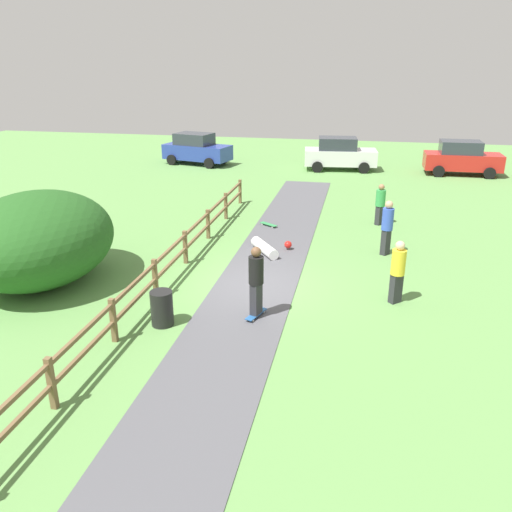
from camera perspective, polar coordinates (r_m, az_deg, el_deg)
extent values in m
plane|color=#60934C|center=(15.40, -0.01, -3.20)|extent=(60.00, 60.00, 0.00)
cube|color=#515156|center=(15.40, -0.01, -3.17)|extent=(2.40, 28.00, 0.02)
cube|color=brown|center=(10.79, -21.46, -12.82)|extent=(0.12, 0.12, 1.10)
cube|color=brown|center=(12.68, -15.33, -6.79)|extent=(0.12, 0.12, 1.10)
cube|color=brown|center=(14.78, -10.97, -2.35)|extent=(0.12, 0.12, 1.10)
cube|color=brown|center=(17.01, -7.74, 0.96)|extent=(0.12, 0.12, 1.10)
cube|color=brown|center=(19.33, -5.27, 3.50)|extent=(0.12, 0.12, 1.10)
cube|color=brown|center=(21.70, -3.32, 5.48)|extent=(0.12, 0.12, 1.10)
cube|color=brown|center=(24.11, -1.75, 7.06)|extent=(0.12, 0.12, 1.10)
cube|color=brown|center=(15.90, -9.23, -0.75)|extent=(0.08, 18.00, 0.09)
cube|color=brown|center=(15.74, -9.32, 0.78)|extent=(0.08, 18.00, 0.09)
ellipsoid|color=#23561E|center=(16.42, -22.74, 1.73)|extent=(4.12, 4.94, 2.71)
cylinder|color=black|center=(13.23, -10.25, -5.64)|extent=(0.56, 0.56, 0.90)
cube|color=#265999|center=(13.53, 0.01, -6.35)|extent=(0.45, 0.82, 0.02)
cylinder|color=silver|center=(13.80, 0.34, -5.97)|extent=(0.05, 0.07, 0.06)
cylinder|color=silver|center=(13.73, 0.88, -6.12)|extent=(0.05, 0.07, 0.06)
cylinder|color=silver|center=(13.37, -0.88, -6.90)|extent=(0.05, 0.07, 0.06)
cylinder|color=silver|center=(13.30, -0.33, -7.06)|extent=(0.05, 0.07, 0.06)
cube|color=#2D2D33|center=(13.34, 0.01, -4.67)|extent=(0.29, 0.37, 0.86)
cylinder|color=black|center=(13.02, 0.01, -1.55)|extent=(0.48, 0.48, 0.71)
sphere|color=brown|center=(12.84, 0.01, 0.45)|extent=(0.26, 0.26, 0.26)
cylinder|color=white|center=(17.82, 0.94, 0.88)|extent=(1.17, 1.48, 0.36)
sphere|color=red|center=(18.17, 3.52, 1.25)|extent=(0.26, 0.26, 0.26)
cube|color=#338C4C|center=(20.78, 1.39, 3.50)|extent=(0.78, 0.61, 0.02)
cylinder|color=silver|center=(20.66, 2.09, 3.26)|extent=(0.07, 0.06, 0.06)
cylinder|color=silver|center=(20.55, 1.80, 3.17)|extent=(0.07, 0.06, 0.06)
cylinder|color=silver|center=(21.03, 0.98, 3.59)|extent=(0.07, 0.06, 0.06)
cylinder|color=silver|center=(20.93, 0.69, 3.51)|extent=(0.07, 0.06, 0.06)
cube|color=#2D2D33|center=(18.20, 13.98, 1.49)|extent=(0.34, 0.38, 0.88)
cylinder|color=blue|center=(17.96, 14.20, 3.93)|extent=(0.53, 0.53, 0.74)
sphere|color=tan|center=(17.83, 14.34, 5.46)|extent=(0.26, 0.26, 0.26)
cube|color=#2D2D33|center=(14.68, 15.03, -3.43)|extent=(0.37, 0.36, 0.83)
cylinder|color=yellow|center=(14.40, 15.31, -0.66)|extent=(0.54, 0.54, 0.69)
sphere|color=beige|center=(14.24, 15.49, 1.11)|extent=(0.25, 0.25, 0.25)
cube|color=#2D2D33|center=(21.52, 13.31, 4.36)|extent=(0.34, 0.38, 0.77)
cylinder|color=green|center=(21.33, 13.47, 6.19)|extent=(0.52, 0.52, 0.65)
sphere|color=#9E704C|center=(21.23, 13.57, 7.34)|extent=(0.23, 0.23, 0.23)
cube|color=#283D99|center=(33.58, -6.43, 11.23)|extent=(4.48, 2.63, 0.90)
cube|color=#2D333D|center=(33.57, -6.78, 12.60)|extent=(2.50, 2.03, 0.70)
cylinder|color=black|center=(33.74, -3.62, 10.59)|extent=(0.68, 0.38, 0.64)
cylinder|color=black|center=(32.24, -5.13, 10.07)|extent=(0.68, 0.38, 0.64)
cylinder|color=black|center=(35.10, -7.56, 10.85)|extent=(0.68, 0.38, 0.64)
cylinder|color=black|center=(33.65, -9.18, 10.34)|extent=(0.68, 0.38, 0.64)
cube|color=silver|center=(32.01, 9.19, 10.63)|extent=(4.35, 2.12, 0.90)
cube|color=#2D333D|center=(31.87, 8.91, 12.06)|extent=(2.35, 1.78, 0.70)
cylinder|color=black|center=(33.05, 11.44, 10.01)|extent=(0.66, 0.30, 0.64)
cylinder|color=black|center=(31.33, 11.72, 9.41)|extent=(0.66, 0.30, 0.64)
cylinder|color=black|center=(32.90, 6.69, 10.23)|extent=(0.66, 0.30, 0.64)
cylinder|color=black|center=(31.17, 6.71, 9.64)|extent=(0.66, 0.30, 0.64)
cube|color=red|center=(32.46, 21.63, 9.60)|extent=(4.21, 1.72, 0.90)
cube|color=#2D333D|center=(32.29, 21.46, 11.02)|extent=(2.21, 1.57, 0.70)
cylinder|color=black|center=(33.64, 23.57, 8.89)|extent=(0.64, 0.24, 0.64)
cylinder|color=black|center=(31.96, 24.17, 8.26)|extent=(0.64, 0.24, 0.64)
cylinder|color=black|center=(33.18, 18.97, 9.35)|extent=(0.64, 0.24, 0.64)
cylinder|color=black|center=(31.47, 19.34, 8.73)|extent=(0.64, 0.24, 0.64)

